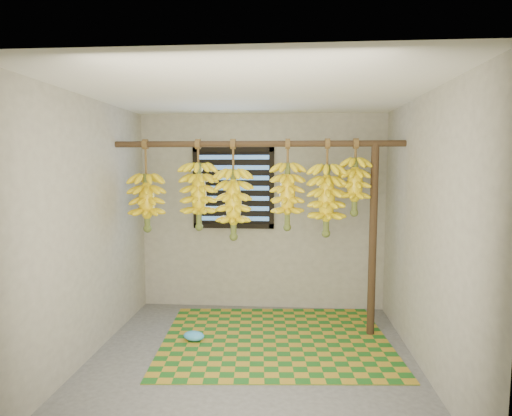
# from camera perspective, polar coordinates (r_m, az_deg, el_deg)

# --- Properties ---
(floor) EXTENTS (3.00, 3.00, 0.01)m
(floor) POSITION_cam_1_polar(r_m,az_deg,el_deg) (4.16, -0.62, -19.73)
(floor) COLOR #4E4E4E
(floor) RESTS_ON ground
(ceiling) EXTENTS (3.00, 3.00, 0.01)m
(ceiling) POSITION_cam_1_polar(r_m,az_deg,el_deg) (3.80, -0.66, 15.16)
(ceiling) COLOR silver
(ceiling) RESTS_ON wall_back
(wall_back) EXTENTS (3.00, 0.01, 2.40)m
(wall_back) POSITION_cam_1_polar(r_m,az_deg,el_deg) (5.28, 0.79, -0.57)
(wall_back) COLOR gray
(wall_back) RESTS_ON floor
(wall_left) EXTENTS (0.01, 3.00, 2.40)m
(wall_left) POSITION_cam_1_polar(r_m,az_deg,el_deg) (4.20, -21.56, -2.63)
(wall_left) COLOR gray
(wall_left) RESTS_ON floor
(wall_right) EXTENTS (0.01, 3.00, 2.40)m
(wall_right) POSITION_cam_1_polar(r_m,az_deg,el_deg) (3.96, 21.64, -3.13)
(wall_right) COLOR gray
(wall_right) RESTS_ON floor
(window) EXTENTS (1.00, 0.04, 1.00)m
(window) POSITION_cam_1_polar(r_m,az_deg,el_deg) (5.26, -3.03, 2.67)
(window) COLOR black
(window) RESTS_ON wall_back
(hanging_pole) EXTENTS (3.00, 0.06, 0.06)m
(hanging_pole) POSITION_cam_1_polar(r_m,az_deg,el_deg) (4.45, 0.15, 8.55)
(hanging_pole) COLOR #3C2618
(hanging_pole) RESTS_ON wall_left
(support_post) EXTENTS (0.08, 0.08, 2.00)m
(support_post) POSITION_cam_1_polar(r_m,az_deg,el_deg) (4.59, 15.31, -4.28)
(support_post) COLOR #3C2618
(support_post) RESTS_ON floor
(woven_mat) EXTENTS (2.41, 1.98, 0.01)m
(woven_mat) POSITION_cam_1_polar(r_m,az_deg,el_deg) (4.59, 2.61, -17.07)
(woven_mat) COLOR #1C5A1A
(woven_mat) RESTS_ON floor
(plastic_bag) EXTENTS (0.26, 0.22, 0.09)m
(plastic_bag) POSITION_cam_1_polar(r_m,az_deg,el_deg) (4.57, -8.28, -16.52)
(plastic_bag) COLOR #3FA6EC
(plastic_bag) RESTS_ON woven_mat
(banana_bunch_a) EXTENTS (0.36, 0.36, 0.97)m
(banana_bunch_a) POSITION_cam_1_polar(r_m,az_deg,el_deg) (4.70, -14.35, 0.75)
(banana_bunch_a) COLOR brown
(banana_bunch_a) RESTS_ON hanging_pole
(banana_bunch_b) EXTENTS (0.37, 0.37, 0.94)m
(banana_bunch_b) POSITION_cam_1_polar(r_m,az_deg,el_deg) (4.55, -7.65, 1.60)
(banana_bunch_b) COLOR brown
(banana_bunch_b) RESTS_ON hanging_pole
(banana_bunch_c) EXTENTS (0.36, 0.36, 1.04)m
(banana_bunch_c) POSITION_cam_1_polar(r_m,az_deg,el_deg) (4.49, -3.03, 0.54)
(banana_bunch_c) COLOR brown
(banana_bunch_c) RESTS_ON hanging_pole
(banana_bunch_d) EXTENTS (0.33, 0.33, 0.94)m
(banana_bunch_d) POSITION_cam_1_polar(r_m,az_deg,el_deg) (4.45, 4.20, 1.59)
(banana_bunch_d) COLOR brown
(banana_bunch_d) RESTS_ON hanging_pole
(banana_bunch_e) EXTENTS (0.37, 0.37, 1.00)m
(banana_bunch_e) POSITION_cam_1_polar(r_m,az_deg,el_deg) (4.47, 9.38, 1.06)
(banana_bunch_e) COLOR brown
(banana_bunch_e) RESTS_ON hanging_pole
(banana_bunch_f) EXTENTS (0.29, 0.29, 0.78)m
(banana_bunch_f) POSITION_cam_1_polar(r_m,az_deg,el_deg) (4.49, 13.04, 2.86)
(banana_bunch_f) COLOR brown
(banana_bunch_f) RESTS_ON hanging_pole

